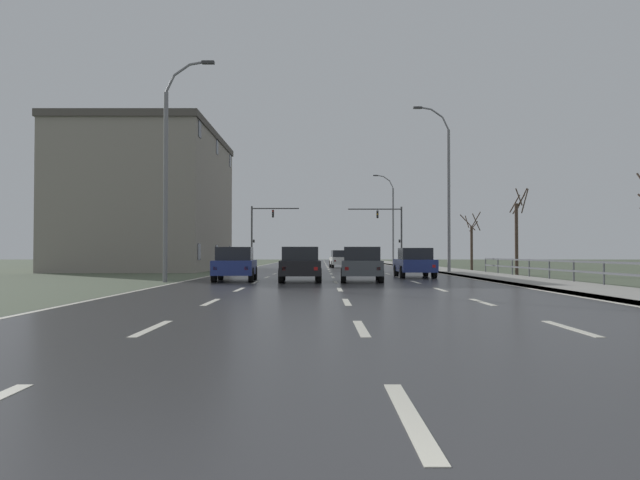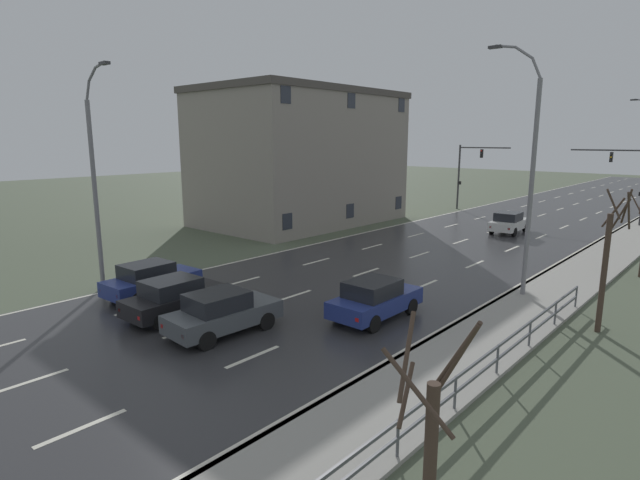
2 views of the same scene
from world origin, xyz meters
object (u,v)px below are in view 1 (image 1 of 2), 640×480
Objects in this scene: car_distant at (298,264)px; car_near_left at (339,259)px; street_lamp_distant at (390,221)px; car_far_left at (233,264)px; street_lamp_left_bank at (167,173)px; car_near_right at (413,262)px; traffic_signal_left at (258,227)px; traffic_signal_right at (390,227)px; brick_building at (148,201)px; street_lamp_midground at (445,191)px; car_mid_centre at (360,264)px.

car_distant and car_near_left have the same top height.
street_lamp_distant reaches higher than car_far_left.
street_lamp_left_bank reaches higher than car_distant.
street_lamp_left_bank is 2.40× the size of car_distant.
car_near_left is (-6.31, -14.44, -4.23)m from street_lamp_distant.
traffic_signal_left is at bearing 110.16° from car_near_right.
car_distant is (-8.42, -36.14, -3.33)m from traffic_signal_right.
traffic_signal_right is 37.26m from car_distant.
car_distant is 26.59m from car_near_left.
traffic_signal_left is 35.84m from car_far_left.
traffic_signal_right is 0.99× the size of traffic_signal_left.
car_distant is at bearing -15.70° from car_far_left.
traffic_signal_right is 26.38m from brick_building.
street_lamp_midground reaches higher than street_lamp_distant.
brick_building reaches higher than street_lamp_left_bank.
street_lamp_midground is 1.08× the size of street_lamp_left_bank.
car_near_right and car_near_left have the same top height.
car_far_left is (2.88, 0.76, -4.10)m from street_lamp_left_bank.
street_lamp_left_bank reaches higher than traffic_signal_right.
street_lamp_distant is at bearing 63.19° from car_near_left.
car_mid_centre is (8.19, -36.18, -3.33)m from traffic_signal_left.
car_near_right and car_distant have the same top height.
street_lamp_midground is 16.88m from car_far_left.
car_near_left is (-3.19, 21.46, 0.00)m from car_near_right.
car_far_left is (-11.42, -35.46, -3.33)m from traffic_signal_right.
street_lamp_distant is at bearing 17.65° from traffic_signal_left.
car_mid_centre is (2.76, 0.12, 0.00)m from car_distant.
street_lamp_midground reaches higher than car_far_left.
street_lamp_left_bank is 2.38× the size of car_near_left.
car_far_left is at bearing -106.66° from street_lamp_distant.
traffic_signal_left is (-14.46, -4.60, -0.90)m from street_lamp_distant.
traffic_signal_left is at bearing 179.38° from traffic_signal_right.
street_lamp_distant is 42.09m from car_distant.
street_lamp_left_bank is at bearing 179.13° from car_distant.
car_near_right and car_mid_centre have the same top height.
brick_building is (-21.52, 8.46, 0.08)m from street_lamp_midground.
street_lamp_distant is at bearing 44.03° from brick_building.
traffic_signal_left is 1.53× the size of car_near_right.
car_near_left is at bearing -50.34° from traffic_signal_left.
street_lamp_midground reaches higher than traffic_signal_left.
traffic_signal_left is (-14.47, 24.66, -1.17)m from street_lamp_midground.
car_near_right is 7.74m from car_distant.
street_lamp_distant is 2.45× the size of car_far_left.
car_distant is at bearing -99.10° from car_near_left.
street_lamp_left_bank is (-14.92, -11.70, -0.40)m from street_lamp_midground.
car_near_left is (8.16, -9.84, -3.33)m from traffic_signal_left.
car_near_left is at bearing 82.53° from car_distant.
car_mid_centre is at bearing -118.61° from street_lamp_midground.
car_distant is 3.08m from car_far_left.
car_far_left is at bearing 165.58° from car_distant.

